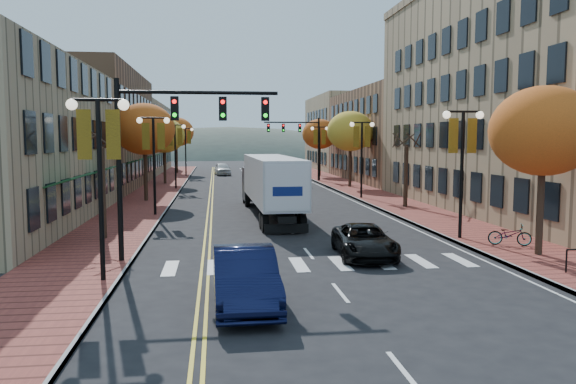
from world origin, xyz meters
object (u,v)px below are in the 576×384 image
object	(u,v)px
navy_sedan	(245,278)
black_suv	(364,241)
bicycle	(510,235)
semi_truck	(270,181)

from	to	relation	value
navy_sedan	black_suv	bearing A→B (deg)	48.63
bicycle	semi_truck	bearing A→B (deg)	61.12
bicycle	navy_sedan	bearing A→B (deg)	142.28
navy_sedan	black_suv	world-z (taller)	navy_sedan
semi_truck	navy_sedan	size ratio (longest dim) A/B	2.95
navy_sedan	black_suv	distance (m)	7.93
navy_sedan	bicycle	xyz separation A→B (m)	(11.83, 6.89, -0.20)
semi_truck	navy_sedan	world-z (taller)	semi_truck
semi_truck	bicycle	xyz separation A→B (m)	(9.35, -11.53, -1.53)
semi_truck	navy_sedan	bearing A→B (deg)	-99.14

